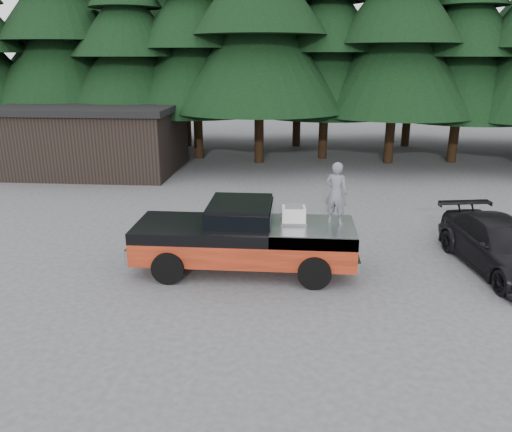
# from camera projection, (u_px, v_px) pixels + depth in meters

# --- Properties ---
(ground) EXTENTS (120.00, 120.00, 0.00)m
(ground) POSITION_uv_depth(u_px,v_px,m) (256.00, 273.00, 13.40)
(ground) COLOR #474749
(ground) RESTS_ON ground
(pickup_truck) EXTENTS (6.00, 2.04, 1.33)m
(pickup_truck) POSITION_uv_depth(u_px,v_px,m) (244.00, 247.00, 13.40)
(pickup_truck) COLOR red
(pickup_truck) RESTS_ON ground
(truck_cab) EXTENTS (1.66, 1.90, 0.59)m
(truck_cab) POSITION_uv_depth(u_px,v_px,m) (240.00, 213.00, 13.11)
(truck_cab) COLOR black
(truck_cab) RESTS_ON pickup_truck
(air_compressor) EXTENTS (0.63, 0.53, 0.42)m
(air_compressor) POSITION_uv_depth(u_px,v_px,m) (294.00, 215.00, 13.16)
(air_compressor) COLOR silver
(air_compressor) RESTS_ON pickup_truck
(man_on_bed) EXTENTS (0.71, 0.60, 1.65)m
(man_on_bed) POSITION_uv_depth(u_px,v_px,m) (336.00, 193.00, 12.94)
(man_on_bed) COLOR slate
(man_on_bed) RESTS_ON pickup_truck
(parked_car) EXTENTS (2.69, 4.96, 1.36)m
(parked_car) POSITION_uv_depth(u_px,v_px,m) (502.00, 246.00, 13.40)
(parked_car) COLOR black
(parked_car) RESTS_ON ground
(utility_building) EXTENTS (8.40, 6.40, 3.30)m
(utility_building) POSITION_uv_depth(u_px,v_px,m) (96.00, 137.00, 24.97)
(utility_building) COLOR black
(utility_building) RESTS_ON ground
(treeline) EXTENTS (60.15, 16.05, 17.50)m
(treeline) POSITION_uv_depth(u_px,v_px,m) (289.00, 14.00, 27.32)
(treeline) COLOR black
(treeline) RESTS_ON ground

